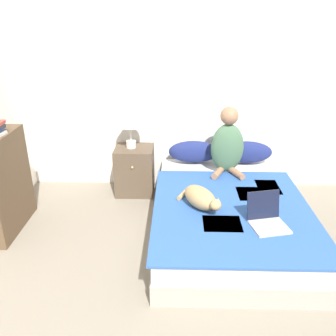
% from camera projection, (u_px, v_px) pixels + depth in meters
% --- Properties ---
extents(wall_back, '(5.30, 0.05, 2.55)m').
position_uv_depth(wall_back, '(206.00, 83.00, 4.10)').
color(wall_back, white).
rests_on(wall_back, ground_plane).
extents(bed, '(1.44, 2.09, 0.38)m').
position_uv_depth(bed, '(228.00, 215.00, 3.51)').
color(bed, '#9E998E').
rests_on(bed, ground_plane).
extents(pillow_near, '(0.59, 0.23, 0.26)m').
position_uv_depth(pillow_near, '(194.00, 152.00, 4.22)').
color(pillow_near, navy).
rests_on(pillow_near, bed).
extents(pillow_far, '(0.59, 0.23, 0.26)m').
position_uv_depth(pillow_far, '(247.00, 152.00, 4.21)').
color(pillow_far, navy).
rests_on(pillow_far, bed).
extents(person_sitting, '(0.37, 0.35, 0.74)m').
position_uv_depth(person_sitting, '(227.00, 144.00, 3.89)').
color(person_sitting, '#476B4C').
rests_on(person_sitting, bed).
extents(cat_tabby, '(0.41, 0.55, 0.20)m').
position_uv_depth(cat_tabby, '(201.00, 198.00, 3.23)').
color(cat_tabby, tan).
rests_on(cat_tabby, bed).
extents(laptop_open, '(0.35, 0.36, 0.26)m').
position_uv_depth(laptop_open, '(267.00, 219.00, 2.98)').
color(laptop_open, '#B7B7BC').
rests_on(laptop_open, bed).
extents(nightstand, '(0.45, 0.42, 0.57)m').
position_uv_depth(nightstand, '(135.00, 170.00, 4.27)').
color(nightstand, brown).
rests_on(nightstand, ground_plane).
extents(table_lamp, '(0.29, 0.29, 0.50)m').
position_uv_depth(table_lamp, '(130.00, 118.00, 4.03)').
color(table_lamp, beige).
rests_on(table_lamp, nightstand).
extents(bookshelf, '(0.23, 0.76, 0.99)m').
position_uv_depth(bookshelf, '(4.00, 184.00, 3.45)').
color(bookshelf, brown).
rests_on(bookshelf, ground_plane).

